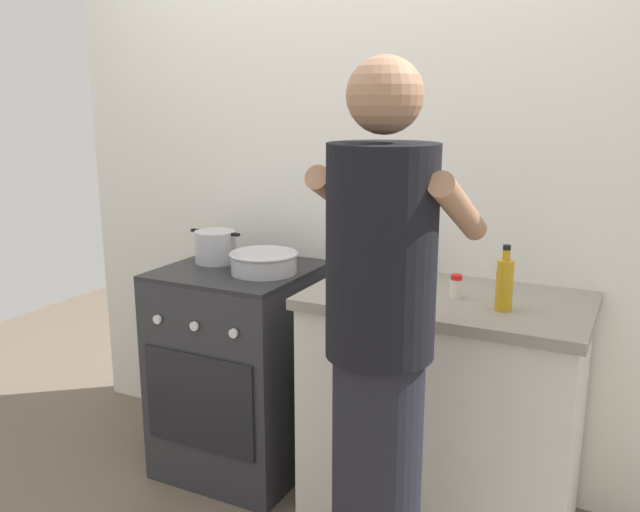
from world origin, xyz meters
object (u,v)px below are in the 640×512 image
at_px(person, 380,367).
at_px(utensil_crock, 407,251).
at_px(spice_bottle, 456,287).
at_px(oil_bottle, 505,284).
at_px(pot, 216,247).
at_px(stove_range, 241,368).
at_px(mixing_bowl, 264,261).

bearing_deg(person, utensil_crock, 104.47).
xyz_separation_m(spice_bottle, oil_bottle, (0.18, -0.07, 0.05)).
distance_m(pot, oil_bottle, 1.26).
distance_m(stove_range, spice_bottle, 1.06).
distance_m(spice_bottle, oil_bottle, 0.20).
relative_size(pot, oil_bottle, 1.09).
relative_size(spice_bottle, person, 0.05).
distance_m(oil_bottle, person, 0.61).
bearing_deg(oil_bottle, mixing_bowl, 176.23).
height_order(stove_range, mixing_bowl, mixing_bowl).
relative_size(oil_bottle, person, 0.13).
bearing_deg(pot, mixing_bowl, -12.46).
height_order(utensil_crock, oil_bottle, utensil_crock).
bearing_deg(stove_range, spice_bottle, -0.96).
relative_size(stove_range, spice_bottle, 10.51).
height_order(pot, person, person).
bearing_deg(mixing_bowl, person, -39.41).
distance_m(mixing_bowl, spice_bottle, 0.79).
relative_size(utensil_crock, oil_bottle, 1.48).
bearing_deg(spice_bottle, person, -94.12).
relative_size(mixing_bowl, person, 0.17).
height_order(utensil_crock, spice_bottle, utensil_crock).
distance_m(mixing_bowl, utensil_crock, 0.58).
bearing_deg(mixing_bowl, pot, 167.54).
xyz_separation_m(stove_range, pot, (-0.14, 0.04, 0.52)).
distance_m(utensil_crock, spice_bottle, 0.35).
xyz_separation_m(pot, mixing_bowl, (0.28, -0.06, -0.02)).
height_order(oil_bottle, person, person).
distance_m(stove_range, oil_bottle, 1.24).
distance_m(pot, person, 1.24).
bearing_deg(person, spice_bottle, 85.88).
height_order(pot, oil_bottle, oil_bottle).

